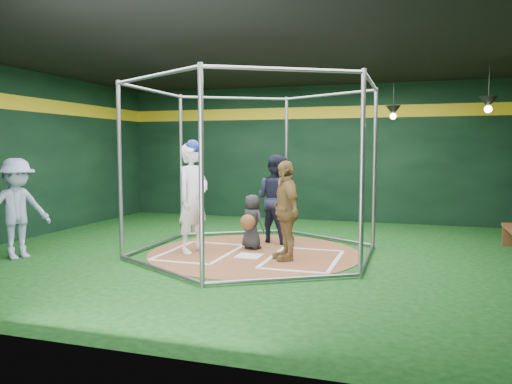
% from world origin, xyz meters
% --- Properties ---
extents(room_shell, '(10.10, 9.10, 3.53)m').
position_xyz_m(room_shell, '(0.00, 0.01, 1.75)').
color(room_shell, '#0C370E').
rests_on(room_shell, ground).
extents(clay_disc, '(3.80, 3.80, 0.01)m').
position_xyz_m(clay_disc, '(0.00, 0.00, 0.01)').
color(clay_disc, brown).
rests_on(clay_disc, ground).
extents(home_plate, '(0.43, 0.43, 0.01)m').
position_xyz_m(home_plate, '(0.00, -0.30, 0.02)').
color(home_plate, white).
rests_on(home_plate, clay_disc).
extents(batter_box_left, '(1.17, 1.77, 0.01)m').
position_xyz_m(batter_box_left, '(-0.95, -0.25, 0.02)').
color(batter_box_left, white).
rests_on(batter_box_left, clay_disc).
extents(batter_box_right, '(1.17, 1.77, 0.01)m').
position_xyz_m(batter_box_right, '(0.95, -0.25, 0.02)').
color(batter_box_right, white).
rests_on(batter_box_right, clay_disc).
extents(batting_cage, '(4.05, 4.67, 3.00)m').
position_xyz_m(batting_cage, '(-0.00, -0.00, 1.50)').
color(batting_cage, gray).
rests_on(batting_cage, ground).
extents(pendant_lamp_near, '(0.34, 0.34, 0.90)m').
position_xyz_m(pendant_lamp_near, '(2.20, 3.60, 2.74)').
color(pendant_lamp_near, black).
rests_on(pendant_lamp_near, room_shell).
extents(pendant_lamp_far, '(0.34, 0.34, 0.90)m').
position_xyz_m(pendant_lamp_far, '(4.00, 2.00, 2.74)').
color(pendant_lamp_far, black).
rests_on(pendant_lamp_far, room_shell).
extents(batter_figure, '(0.65, 0.81, 2.02)m').
position_xyz_m(batter_figure, '(-1.07, -0.26, 1.01)').
color(batter_figure, silver).
rests_on(batter_figure, clay_disc).
extents(visitor_leopard, '(0.88, 1.04, 1.67)m').
position_xyz_m(visitor_leopard, '(0.66, -0.34, 0.85)').
color(visitor_leopard, '#AF894B').
rests_on(visitor_leopard, clay_disc).
extents(catcher_figure, '(0.58, 0.64, 1.02)m').
position_xyz_m(catcher_figure, '(-0.15, 0.31, 0.52)').
color(catcher_figure, black).
rests_on(catcher_figure, clay_disc).
extents(umpire, '(1.03, 0.92, 1.75)m').
position_xyz_m(umpire, '(0.08, 1.13, 0.88)').
color(umpire, black).
rests_on(umpire, clay_disc).
extents(bystander_blue, '(1.02, 1.27, 1.72)m').
position_xyz_m(bystander_blue, '(-3.74, -1.60, 0.86)').
color(bystander_blue, '#92A0C1').
rests_on(bystander_blue, ground).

